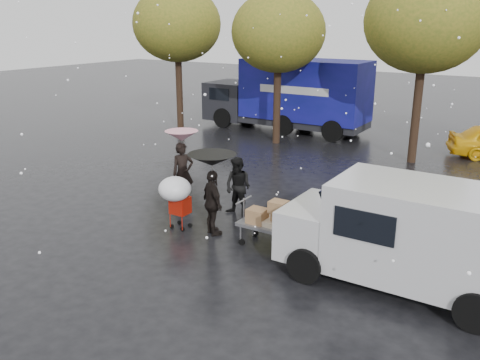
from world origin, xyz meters
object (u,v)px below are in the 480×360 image
Objects in this scene: person_black at (213,203)px; blue_truck at (289,95)px; shopping_cart at (176,192)px; white_van at (409,234)px; vendor_cart at (273,219)px; person_pink at (183,173)px.

blue_truck reaches higher than person_black.
blue_truck is (-3.38, 12.83, 0.69)m from shopping_cart.
shopping_cart is 0.18× the size of blue_truck.
white_van is at bearing -53.71° from blue_truck.
white_van is (3.22, -0.17, 0.43)m from vendor_cart.
shopping_cart is (-0.96, -0.29, 0.21)m from person_black.
blue_truck is at bearing 42.49° from person_pink.
person_black is 13.29m from blue_truck.
shopping_cart is (1.20, -1.79, 0.15)m from person_pink.
person_pink reaches higher than shopping_cart.
white_van is at bearing -148.72° from person_black.
person_pink is at bearing 167.82° from white_van.
vendor_cart is at bearing -64.16° from blue_truck.
blue_truck is at bearing -39.34° from person_black.
vendor_cart is at bearing 9.43° from shopping_cart.
person_pink is 11.28m from blue_truck.
person_pink is 0.22× the size of blue_truck.
white_van is (7.05, -1.52, 0.24)m from person_pink.
white_van is 0.59× the size of blue_truck.
blue_truck is at bearing 104.76° from shopping_cart.
person_black is at bearing 179.70° from white_van.
blue_truck reaches higher than white_van.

